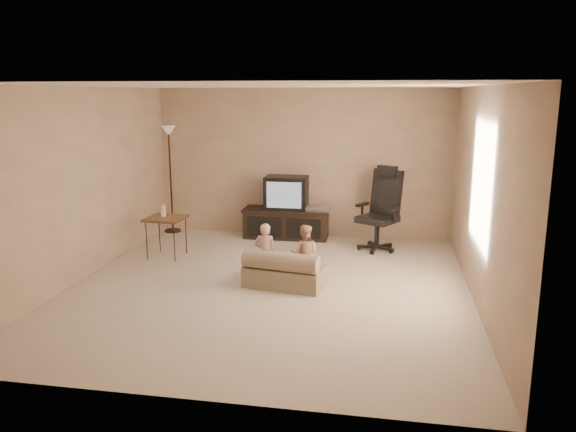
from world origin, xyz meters
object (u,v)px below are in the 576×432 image
toddler_left (265,253)px  toddler_right (304,254)px  floor_lamp (170,155)px  child_sofa (284,272)px  tv_stand (287,212)px  office_chair (380,220)px  side_table (166,218)px

toddler_left → toddler_right: size_ratio=1.03×
floor_lamp → child_sofa: size_ratio=1.75×
tv_stand → floor_lamp: floor_lamp is taller
office_chair → child_sofa: office_chair is taller
floor_lamp → toddler_left: floor_lamp is taller
tv_stand → child_sofa: size_ratio=1.39×
tv_stand → side_table: bearing=-138.6°
tv_stand → side_table: tv_stand is taller
tv_stand → office_chair: 1.64m
floor_lamp → child_sofa: bearing=-45.3°
floor_lamp → toddler_left: bearing=-47.3°
office_chair → side_table: bearing=-132.8°
office_chair → child_sofa: 2.32m
child_sofa → toddler_left: 0.35m
floor_lamp → child_sofa: 3.72m
office_chair → floor_lamp: size_ratio=0.70×
child_sofa → office_chair: bearing=69.0°
floor_lamp → toddler_left: (2.22, -2.41, -0.96)m
office_chair → child_sofa: size_ratio=1.23×
office_chair → side_table: size_ratio=1.60×
child_sofa → toddler_right: size_ratio=1.38×
floor_lamp → toddler_left: size_ratio=2.34×
tv_stand → side_table: size_ratio=1.80×
office_chair → child_sofa: bearing=-90.1°
tv_stand → toddler_right: 2.35m
office_chair → toddler_left: bearing=-96.8°
toddler_left → office_chair: bearing=-125.2°
child_sofa → toddler_right: bearing=49.0°
toddler_right → side_table: bearing=-18.6°
office_chair → toddler_left: size_ratio=1.65×
toddler_left → toddler_right: toddler_left is taller
tv_stand → office_chair: (1.57, -0.46, 0.03)m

